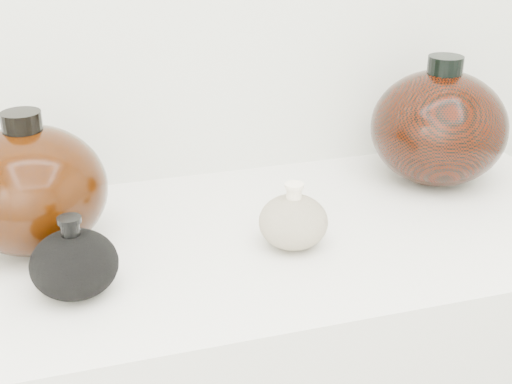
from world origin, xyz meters
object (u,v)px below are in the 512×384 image
object	(u,v)px
left_round_pot	(31,189)
right_round_pot	(439,127)
cream_gourd_vase	(293,221)
black_gourd_vase	(74,264)

from	to	relation	value
left_round_pot	right_round_pot	world-z (taller)	right_round_pot
left_round_pot	cream_gourd_vase	bearing A→B (deg)	-16.74
cream_gourd_vase	left_round_pot	size ratio (longest dim) A/B	0.60
cream_gourd_vase	right_round_pot	xyz separation A→B (m)	(0.32, 0.15, 0.06)
black_gourd_vase	left_round_pot	bearing A→B (deg)	106.84
black_gourd_vase	right_round_pot	xyz separation A→B (m)	(0.62, 0.19, 0.05)
right_round_pot	left_round_pot	bearing A→B (deg)	-175.91
black_gourd_vase	cream_gourd_vase	world-z (taller)	black_gourd_vase
black_gourd_vase	left_round_pot	size ratio (longest dim) A/B	0.65
cream_gourd_vase	left_round_pot	distance (m)	0.37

